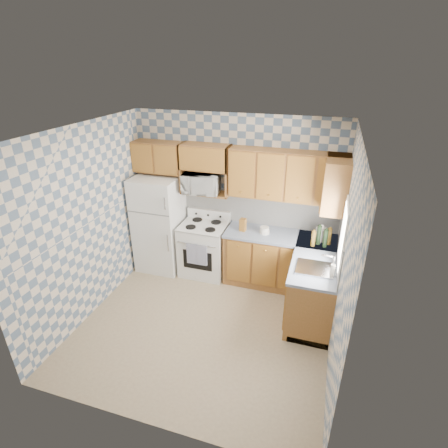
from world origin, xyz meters
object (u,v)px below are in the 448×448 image
at_px(stove_body, 204,249).
at_px(microwave, 201,183).
at_px(electric_kettle, 321,234).
at_px(refrigerator, 160,224).

height_order(stove_body, microwave, microwave).
distance_m(microwave, electric_kettle, 2.04).
bearing_deg(refrigerator, microwave, 10.11).
bearing_deg(stove_body, refrigerator, -178.22).
height_order(refrigerator, stove_body, refrigerator).
xyz_separation_m(stove_body, microwave, (-0.06, 0.11, 1.16)).
bearing_deg(refrigerator, stove_body, 1.78).
relative_size(stove_body, microwave, 1.53).
xyz_separation_m(refrigerator, electric_kettle, (2.69, 0.04, 0.18)).
xyz_separation_m(refrigerator, microwave, (0.75, 0.13, 0.77)).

